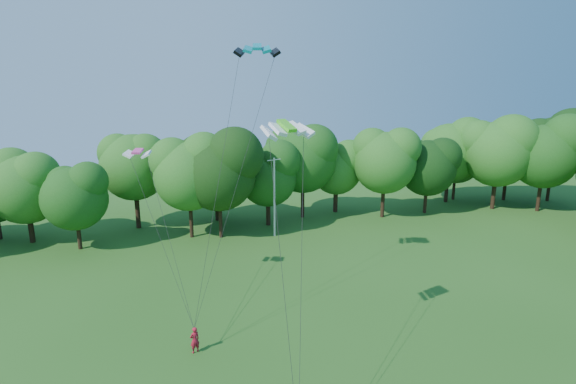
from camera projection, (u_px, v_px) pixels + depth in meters
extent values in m
cylinder|color=silver|center=(274.00, 198.00, 46.47)|extent=(0.21, 0.21, 8.31)
cube|color=silver|center=(274.00, 160.00, 45.56)|extent=(1.58, 0.69, 0.08)
imported|color=#AE1629|center=(195.00, 340.00, 26.48)|extent=(0.70, 0.59, 1.63)
cube|color=#047F8E|center=(257.00, 47.00, 29.99)|extent=(3.23, 2.02, 0.56)
cube|color=#48D01F|center=(287.00, 126.00, 22.40)|extent=(2.85, 1.88, 0.60)
cube|color=#DF3D96|center=(138.00, 151.00, 31.23)|extent=(2.02, 1.45, 0.34)
cylinder|color=black|center=(220.00, 218.00, 46.47)|extent=(0.46, 0.46, 4.09)
ellipsoid|color=black|center=(219.00, 167.00, 45.23)|extent=(8.19, 8.19, 8.93)
cylinder|color=#332314|center=(454.00, 186.00, 62.18)|extent=(0.47, 0.47, 3.86)
ellipsoid|color=#24561A|center=(457.00, 149.00, 61.01)|extent=(7.71, 7.71, 8.41)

